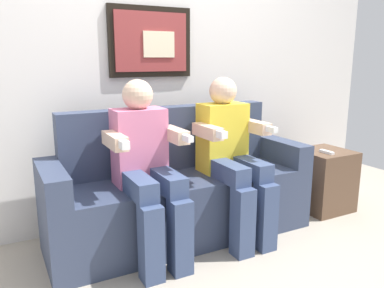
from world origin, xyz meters
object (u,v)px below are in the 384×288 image
couch (180,193)px  spare_remote_on_table (327,152)px  person_on_left (147,164)px  side_table_right (323,180)px  person_on_right (231,153)px

couch → spare_remote_on_table: bearing=-8.2°
person_on_left → spare_remote_on_table: bearing=-0.2°
couch → side_table_right: size_ratio=3.66×
side_table_right → spare_remote_on_table: bearing=-130.3°
person_on_left → person_on_right: size_ratio=1.00×
person_on_left → person_on_right: (0.62, 0.00, 0.00)m
person_on_right → person_on_left: bearing=180.0°
side_table_right → person_on_left: bearing=-177.8°
couch → side_table_right: 1.27m
person_on_right → spare_remote_on_table: 0.90m
person_on_right → couch: bearing=151.6°
couch → person_on_left: (-0.31, -0.17, 0.29)m
couch → side_table_right: (1.27, -0.11, -0.06)m
couch → side_table_right: bearing=-4.8°
spare_remote_on_table → person_on_left: bearing=179.8°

